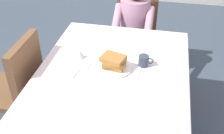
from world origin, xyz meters
TOP-DOWN VIEW (x-y plane):
  - dining_table_main at (0.00, 0.00)m, footprint 1.12×1.52m
  - chair_diner at (0.03, 1.17)m, footprint 0.44×0.45m
  - diner_person at (0.03, 1.01)m, footprint 0.40×0.43m
  - chair_left_side at (-0.77, 0.00)m, footprint 0.45×0.44m
  - plate_breakfast at (0.00, 0.08)m, footprint 0.28×0.28m
  - breakfast_stack at (0.01, 0.07)m, footprint 0.19×0.17m
  - cup_coffee at (0.22, 0.16)m, footprint 0.11×0.08m
  - syrup_pitcher at (-0.29, 0.17)m, footprint 0.08×0.08m
  - fork_left_of_plate at (-0.19, 0.06)m, footprint 0.02×0.18m
  - knife_right_of_plate at (0.19, 0.06)m, footprint 0.02×0.20m
  - spoon_near_edge at (0.03, -0.21)m, footprint 0.15×0.04m
  - napkin_folded at (-0.33, -0.03)m, footprint 0.19×0.15m

SIDE VIEW (x-z plane):
  - chair_diner at x=0.03m, z-range 0.06..0.99m
  - chair_left_side at x=-0.77m, z-range 0.06..0.99m
  - dining_table_main at x=0.00m, z-range 0.28..1.02m
  - diner_person at x=0.03m, z-range 0.11..1.23m
  - fork_left_of_plate at x=-0.19m, z-range 0.74..0.74m
  - knife_right_of_plate at x=0.19m, z-range 0.74..0.74m
  - spoon_near_edge at x=0.03m, z-range 0.74..0.74m
  - napkin_folded at x=-0.33m, z-range 0.74..0.75m
  - plate_breakfast at x=0.00m, z-range 0.74..0.76m
  - syrup_pitcher at x=-0.29m, z-range 0.74..0.81m
  - cup_coffee at x=0.22m, z-range 0.74..0.83m
  - breakfast_stack at x=0.01m, z-range 0.76..0.85m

